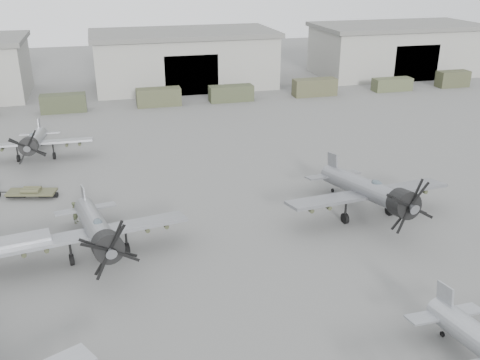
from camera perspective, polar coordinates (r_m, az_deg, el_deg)
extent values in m
plane|color=#5E5E5B|center=(33.76, 11.89, -12.93)|extent=(220.00, 220.00, 0.00)
cube|color=gray|center=(88.58, -5.98, 12.54)|extent=(28.00, 14.00, 8.00)
cube|color=#5E5D59|center=(87.92, -6.10, 15.33)|extent=(29.00, 14.80, 0.70)
cube|color=black|center=(82.17, -5.18, 11.07)|extent=(8.12, 0.40, 6.00)
cube|color=gray|center=(101.52, 16.29, 13.07)|extent=(28.00, 14.00, 8.00)
cube|color=#5E5D59|center=(100.95, 16.57, 15.49)|extent=(29.00, 14.80, 0.70)
cube|color=black|center=(95.98, 18.28, 11.72)|extent=(8.12, 0.40, 6.00)
cube|color=#353B27|center=(76.56, -18.32, 7.79)|extent=(5.94, 2.20, 2.43)
cube|color=#3F422B|center=(76.77, -8.67, 8.74)|extent=(6.17, 2.20, 2.50)
cube|color=#3A3F29|center=(78.54, -0.96, 9.22)|extent=(6.38, 2.20, 2.28)
cube|color=#43432C|center=(82.50, 7.97, 9.77)|extent=(6.59, 2.20, 2.57)
cube|color=#444A30|center=(88.31, 15.92, 9.78)|extent=(6.15, 2.20, 1.97)
cube|color=#3B3E28|center=(94.15, 21.74, 9.99)|extent=(5.15, 2.20, 2.55)
cube|color=#999DA2|center=(31.69, 21.00, -11.79)|extent=(0.13, 1.59, 1.90)
cylinder|color=black|center=(32.70, 20.77, -15.12)|extent=(0.12, 0.31, 0.30)
cylinder|color=gray|center=(38.53, -15.20, -4.68)|extent=(3.23, 10.71, 3.13)
cylinder|color=black|center=(34.05, -13.93, -6.93)|extent=(2.14, 1.87, 2.08)
cube|color=gray|center=(38.11, -15.00, -5.40)|extent=(12.70, 4.24, 0.56)
cube|color=gray|center=(42.69, -16.33, -1.81)|extent=(0.39, 1.66, 2.00)
ellipsoid|color=#3F4C54|center=(36.70, -14.90, -4.49)|extent=(0.79, 1.28, 0.56)
cylinder|color=black|center=(38.53, -17.50, -8.11)|extent=(0.41, 0.84, 0.80)
cylinder|color=black|center=(38.96, -11.95, -7.13)|extent=(0.41, 0.84, 0.80)
cylinder|color=black|center=(43.36, -15.95, -4.62)|extent=(0.17, 0.34, 0.32)
cylinder|color=gray|center=(43.84, 13.06, -0.77)|extent=(2.68, 11.57, 3.38)
cylinder|color=black|center=(39.77, 17.06, -2.43)|extent=(2.20, 1.89, 2.25)
cube|color=gray|center=(43.46, 13.49, -1.43)|extent=(13.68, 3.63, 0.61)
cube|color=gray|center=(47.76, 9.85, 1.68)|extent=(0.30, 1.80, 2.16)
ellipsoid|color=#3F4C54|center=(42.16, 14.43, -0.43)|extent=(0.77, 1.35, 0.61)
cylinder|color=black|center=(42.99, 11.13, -4.04)|extent=(0.38, 0.89, 0.86)
cylinder|color=black|center=(45.11, 15.63, -3.16)|extent=(0.38, 0.89, 0.86)
cylinder|color=black|center=(48.40, 9.85, -1.09)|extent=(0.16, 0.36, 0.35)
cylinder|color=gray|center=(59.22, -21.04, 4.09)|extent=(1.65, 9.83, 2.89)
cylinder|color=black|center=(54.92, -21.63, 3.37)|extent=(1.79, 1.51, 1.92)
cube|color=gray|center=(58.77, -21.07, 3.70)|extent=(11.60, 2.34, 0.52)
cube|color=gray|center=(63.30, -20.63, 5.42)|extent=(0.15, 1.54, 1.84)
ellipsoid|color=#3F4C54|center=(57.58, -21.32, 4.42)|extent=(0.58, 1.12, 0.52)
cylinder|color=black|center=(59.34, -22.56, 2.13)|extent=(0.28, 0.75, 0.74)
cylinder|color=black|center=(58.82, -19.20, 2.45)|extent=(0.28, 0.75, 0.74)
cylinder|color=black|center=(63.62, -20.40, 3.60)|extent=(0.12, 0.30, 0.30)
cylinder|color=black|center=(50.99, -24.21, -1.19)|extent=(1.29, 0.41, 0.09)
cube|color=#46462E|center=(49.96, -21.34, -1.20)|extent=(4.39, 2.50, 0.20)
cylinder|color=black|center=(50.06, -21.30, -1.49)|extent=(1.70, 0.87, 0.48)
cylinder|color=#46462E|center=(49.88, -21.38, -0.97)|extent=(1.57, 0.71, 0.35)
imported|color=#3A402A|center=(43.96, -17.15, -3.30)|extent=(0.64, 0.76, 1.78)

